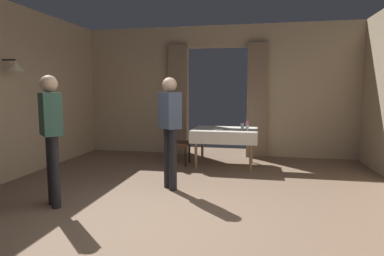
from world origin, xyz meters
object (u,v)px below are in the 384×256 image
at_px(glass_mid_b, 242,126).
at_px(person_waiter_by_doorway, 170,123).
at_px(chair_mid_left, 175,140).
at_px(dining_table_mid, 225,133).
at_px(plate_mid_c, 231,130).
at_px(flower_vase_mid, 247,125).
at_px(plate_mid_d, 218,130).
at_px(person_diner_standing_aside, 51,129).

bearing_deg(glass_mid_b, person_waiter_by_doorway, -117.87).
bearing_deg(chair_mid_left, dining_table_mid, 5.07).
bearing_deg(plate_mid_c, flower_vase_mid, -4.62).
distance_m(plate_mid_c, person_waiter_by_doorway, 1.81).
height_order(dining_table_mid, plate_mid_d, plate_mid_d).
bearing_deg(plate_mid_d, flower_vase_mid, 9.12).
bearing_deg(plate_mid_c, person_waiter_by_doorway, -117.05).
bearing_deg(chair_mid_left, flower_vase_mid, -3.28).
height_order(glass_mid_b, plate_mid_d, glass_mid_b).
distance_m(dining_table_mid, chair_mid_left, 1.04).
distance_m(chair_mid_left, flower_vase_mid, 1.51).
bearing_deg(dining_table_mid, chair_mid_left, -174.93).
height_order(plate_mid_c, plate_mid_d, same).
height_order(flower_vase_mid, person_waiter_by_doorway, person_waiter_by_doorway).
bearing_deg(glass_mid_b, person_diner_standing_aside, -128.30).
distance_m(dining_table_mid, glass_mid_b, 0.40).
height_order(plate_mid_c, person_waiter_by_doorway, person_waiter_by_doorway).
xyz_separation_m(plate_mid_c, person_waiter_by_doorway, (-0.81, -1.59, 0.27)).
bearing_deg(person_diner_standing_aside, dining_table_mid, 54.36).
bearing_deg(dining_table_mid, person_diner_standing_aside, -125.64).
bearing_deg(plate_mid_d, glass_mid_b, 44.51).
xyz_separation_m(dining_table_mid, person_waiter_by_doorway, (-0.68, -1.74, 0.36)).
height_order(plate_mid_d, person_diner_standing_aside, person_diner_standing_aside).
xyz_separation_m(dining_table_mid, chair_mid_left, (-1.03, -0.09, -0.14)).
distance_m(chair_mid_left, person_diner_standing_aside, 2.89).
bearing_deg(plate_mid_d, chair_mid_left, 169.41).
bearing_deg(glass_mid_b, plate_mid_c, -121.79).
xyz_separation_m(flower_vase_mid, plate_mid_c, (-0.31, 0.02, -0.09)).
relative_size(flower_vase_mid, plate_mid_d, 0.96).
relative_size(chair_mid_left, flower_vase_mid, 5.14).
xyz_separation_m(plate_mid_c, person_diner_standing_aside, (-2.13, -2.62, 0.27)).
bearing_deg(person_diner_standing_aside, plate_mid_c, 50.97).
xyz_separation_m(dining_table_mid, plate_mid_c, (0.14, -0.15, 0.10)).
xyz_separation_m(dining_table_mid, person_diner_standing_aside, (-1.99, -2.77, 0.36)).
relative_size(person_waiter_by_doorway, person_diner_standing_aside, 1.00).
bearing_deg(person_waiter_by_doorway, glass_mid_b, 62.13).
bearing_deg(flower_vase_mid, glass_mid_b, 107.41).
height_order(plate_mid_d, person_waiter_by_doorway, person_waiter_by_doorway).
bearing_deg(person_diner_standing_aside, flower_vase_mid, 46.88).
bearing_deg(glass_mid_b, plate_mid_d, -135.49).
relative_size(chair_mid_left, plate_mid_d, 4.95).
bearing_deg(person_diner_standing_aside, glass_mid_b, 51.70).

